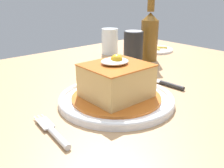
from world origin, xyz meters
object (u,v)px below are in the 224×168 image
object	(u,v)px
fork	(54,133)
knife	(165,83)
beer_bottle_amber	(150,34)
main_plate	(117,98)
side_plate_fries	(153,49)
soda_can	(133,49)
drinking_glass	(110,43)

from	to	relation	value
fork	knife	xyz separation A→B (m)	(0.37, 0.03, 0.00)
knife	beer_bottle_amber	xyz separation A→B (m)	(0.17, 0.21, 0.09)
main_plate	side_plate_fries	xyz separation A→B (m)	(0.49, 0.31, -0.00)
main_plate	side_plate_fries	distance (m)	0.58
side_plate_fries	soda_can	bearing A→B (deg)	-154.32
knife	side_plate_fries	world-z (taller)	side_plate_fries
fork	side_plate_fries	distance (m)	0.76
beer_bottle_amber	side_plate_fries	xyz separation A→B (m)	(0.14, 0.10, -0.09)
main_plate	knife	world-z (taller)	main_plate
main_plate	fork	distance (m)	0.19
main_plate	knife	size ratio (longest dim) A/B	1.66
knife	soda_can	size ratio (longest dim) A/B	1.34
knife	drinking_glass	distance (m)	0.41
soda_can	side_plate_fries	world-z (taller)	soda_can
fork	side_plate_fries	world-z (taller)	side_plate_fries
fork	knife	bearing A→B (deg)	5.30
fork	soda_can	distance (m)	0.49
fork	beer_bottle_amber	xyz separation A→B (m)	(0.54, 0.25, 0.09)
drinking_glass	knife	bearing A→B (deg)	-107.96
main_plate	fork	bearing A→B (deg)	-169.12
fork	beer_bottle_amber	size ratio (longest dim) A/B	0.53
beer_bottle_amber	knife	bearing A→B (deg)	-128.76
beer_bottle_amber	drinking_glass	size ratio (longest dim) A/B	2.53
beer_bottle_amber	side_plate_fries	bearing A→B (deg)	34.66
fork	beer_bottle_amber	distance (m)	0.60
knife	soda_can	bearing A→B (deg)	71.20
drinking_glass	main_plate	bearing A→B (deg)	-128.08
fork	drinking_glass	distance (m)	0.65
knife	main_plate	bearing A→B (deg)	179.21
knife	drinking_glass	world-z (taller)	drinking_glass
main_plate	beer_bottle_amber	world-z (taller)	beer_bottle_amber
fork	beer_bottle_amber	bearing A→B (deg)	24.75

